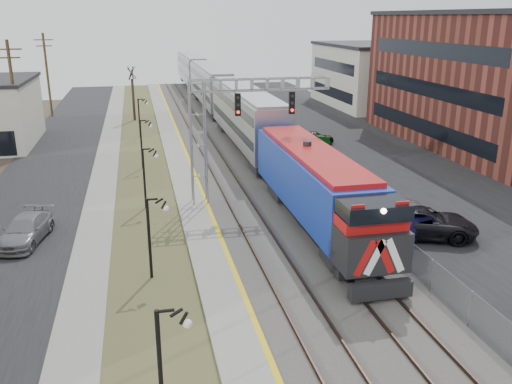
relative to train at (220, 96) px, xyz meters
name	(u,v)px	position (x,y,z in m)	size (l,w,h in m)	color
street_west	(40,185)	(-17.00, -22.83, -2.90)	(7.00, 120.00, 0.04)	black
sidewalk	(103,181)	(-12.50, -22.83, -2.88)	(2.00, 120.00, 0.08)	gray
grass_median	(144,178)	(-9.50, -22.83, -2.89)	(4.00, 120.00, 0.06)	#4D522B
platform	(183,175)	(-6.50, -22.83, -2.80)	(2.00, 120.00, 0.24)	gray
ballast_bed	(246,171)	(-1.50, -22.83, -2.82)	(8.00, 120.00, 0.20)	#595651
parking_lot	(386,164)	(10.50, -22.83, -2.90)	(16.00, 120.00, 0.04)	black
platform_edge	(194,173)	(-5.62, -22.83, -2.67)	(0.24, 120.00, 0.01)	gold
track_near	(221,171)	(-3.50, -22.83, -2.64)	(1.58, 120.00, 0.15)	#2D2119
track_far	(264,168)	(0.00, -22.83, -2.64)	(1.58, 120.00, 0.15)	#2D2119
train	(220,96)	(0.00, 0.00, 0.00)	(3.00, 85.85, 5.33)	#13319E
signal_gantry	(225,120)	(-4.28, -29.84, 2.67)	(9.00, 1.07, 8.15)	gray
lampposts	(149,237)	(-9.50, -39.55, -0.92)	(0.14, 62.14, 4.00)	black
fence	(297,160)	(2.70, -22.83, -2.12)	(0.04, 120.00, 1.60)	gray
bare_trees	(28,139)	(-18.16, -18.92, -0.22)	(12.30, 42.30, 5.95)	#382D23
car_lot_c	(423,223)	(5.57, -37.91, -2.10)	(2.73, 5.92, 1.65)	black
car_lot_d	(421,224)	(5.56, -37.71, -2.24)	(1.92, 4.71, 1.37)	#16164F
car_lot_e	(389,204)	(5.34, -34.18, -2.23)	(1.62, 4.02, 1.37)	slate
car_lot_f	(304,140)	(5.45, -15.89, -2.11)	(1.71, 4.90, 1.62)	#0E4911
car_street_b	(25,230)	(-16.07, -33.95, -2.22)	(1.97, 4.85, 1.41)	slate
car_lot_g	(314,138)	(6.89, -14.47, -2.26)	(1.55, 3.86, 1.32)	black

